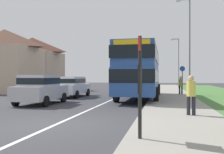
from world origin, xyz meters
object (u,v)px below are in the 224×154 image
at_px(bus_stop_sign, 140,80).
at_px(street_lamp_far, 178,60).
at_px(cycle_route_sign, 182,79).
at_px(street_lamp_mid, 188,41).
at_px(parked_car_white, 72,86).
at_px(parked_car_silver, 41,88).
at_px(double_decker_bus, 140,70).
at_px(pedestrian_at_stop, 191,93).
at_px(pedestrian_walking_away, 181,84).

relative_size(bus_stop_sign, street_lamp_far, 0.38).
bearing_deg(cycle_route_sign, bus_stop_sign, -97.45).
height_order(bus_stop_sign, street_lamp_mid, street_lamp_mid).
distance_m(bus_stop_sign, cycle_route_sign, 16.24).
bearing_deg(parked_car_white, street_lamp_far, 61.54).
relative_size(street_lamp_mid, street_lamp_far, 1.15).
xyz_separation_m(parked_car_white, cycle_route_sign, (8.73, 3.13, 0.53)).
bearing_deg(parked_car_silver, double_decker_bus, 41.77).
bearing_deg(bus_stop_sign, parked_car_white, 117.05).
height_order(double_decker_bus, street_lamp_mid, street_lamp_mid).
xyz_separation_m(pedestrian_at_stop, pedestrian_walking_away, (0.39, 12.24, 0.00)).
bearing_deg(pedestrian_at_stop, pedestrian_walking_away, 88.19).
distance_m(pedestrian_at_stop, pedestrian_walking_away, 12.24).
height_order(parked_car_white, pedestrian_walking_away, pedestrian_walking_away).
bearing_deg(cycle_route_sign, pedestrian_walking_away, 113.69).
relative_size(parked_car_silver, pedestrian_at_stop, 2.37).
bearing_deg(street_lamp_far, parked_car_white, -118.46).
bearing_deg(double_decker_bus, cycle_route_sign, 49.25).
relative_size(double_decker_bus, parked_car_silver, 2.48).
height_order(double_decker_bus, street_lamp_far, street_lamp_far).
bearing_deg(pedestrian_walking_away, cycle_route_sign, -66.31).
xyz_separation_m(double_decker_bus, cycle_route_sign, (3.25, 3.78, -0.71)).
distance_m(parked_car_silver, street_lamp_mid, 12.21).
bearing_deg(pedestrian_walking_away, parked_car_silver, -133.94).
relative_size(cycle_route_sign, street_lamp_mid, 0.32).
bearing_deg(pedestrian_walking_away, parked_car_white, -158.51).
xyz_separation_m(pedestrian_walking_away, bus_stop_sign, (-1.99, -16.36, 0.56)).
bearing_deg(street_lamp_mid, pedestrian_at_stop, -94.68).
relative_size(double_decker_bus, pedestrian_walking_away, 5.88).
relative_size(parked_car_silver, street_lamp_mid, 0.50).
relative_size(bus_stop_sign, cycle_route_sign, 1.03).
bearing_deg(cycle_route_sign, parked_car_white, -160.26).
bearing_deg(cycle_route_sign, street_lamp_mid, -71.49).
bearing_deg(pedestrian_walking_away, bus_stop_sign, -96.94).
height_order(pedestrian_at_stop, cycle_route_sign, cycle_route_sign).
height_order(pedestrian_at_stop, street_lamp_mid, street_lamp_mid).
bearing_deg(street_lamp_far, cycle_route_sign, -91.39).
xyz_separation_m(double_decker_bus, parked_car_white, (-5.48, 0.64, -1.24)).
height_order(double_decker_bus, parked_car_silver, double_decker_bus).
relative_size(bus_stop_sign, street_lamp_mid, 0.33).
distance_m(pedestrian_at_stop, street_lamp_far, 25.74).
bearing_deg(pedestrian_walking_away, pedestrian_at_stop, -91.81).
height_order(double_decker_bus, bus_stop_sign, double_decker_bus).
distance_m(pedestrian_walking_away, bus_stop_sign, 16.49).
distance_m(double_decker_bus, street_lamp_far, 17.81).
relative_size(parked_car_silver, bus_stop_sign, 1.52).
distance_m(parked_car_silver, cycle_route_sign, 12.18).
relative_size(pedestrian_at_stop, bus_stop_sign, 0.64).
bearing_deg(parked_car_silver, cycle_route_sign, 44.83).
bearing_deg(cycle_route_sign, parked_car_silver, -135.17).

